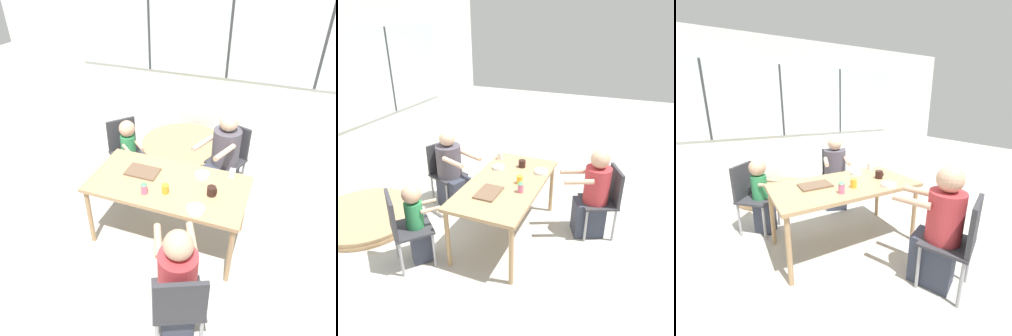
# 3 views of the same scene
# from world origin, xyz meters

# --- Properties ---
(ground_plane) EXTENTS (16.00, 16.00, 0.00)m
(ground_plane) POSITION_xyz_m (0.00, 0.00, 0.00)
(ground_plane) COLOR #B2ADA3
(wall_back_with_windows) EXTENTS (8.40, 0.08, 2.80)m
(wall_back_with_windows) POSITION_xyz_m (0.00, 2.64, 1.42)
(wall_back_with_windows) COLOR silver
(wall_back_with_windows) RESTS_ON ground_plane
(dining_table) EXTENTS (1.58, 0.82, 0.74)m
(dining_table) POSITION_xyz_m (0.00, 0.00, 0.67)
(dining_table) COLOR tan
(dining_table) RESTS_ON ground_plane
(chair_for_woman_green_shirt) EXTENTS (0.52, 0.52, 0.88)m
(chair_for_woman_green_shirt) POSITION_xyz_m (0.42, 1.12, 0.53)
(chair_for_woman_green_shirt) COLOR #333338
(chair_for_woman_green_shirt) RESTS_ON ground_plane
(chair_for_man_blue_shirt) EXTENTS (0.53, 0.53, 0.88)m
(chair_for_man_blue_shirt) POSITION_xyz_m (0.50, -1.09, 0.53)
(chair_for_man_blue_shirt) COLOR #333338
(chair_for_man_blue_shirt) RESTS_ON ground_plane
(chair_for_toddler) EXTENTS (0.56, 0.56, 0.88)m
(chair_for_toddler) POSITION_xyz_m (-0.90, 0.79, 0.53)
(chair_for_toddler) COLOR #333338
(chair_for_toddler) RESTS_ON ground_plane
(person_woman_green_shirt) EXTENTS (0.53, 0.69, 1.12)m
(person_woman_green_shirt) POSITION_xyz_m (0.36, 0.97, 0.50)
(person_woman_green_shirt) COLOR #333847
(person_woman_green_shirt) RESTS_ON ground_plane
(person_man_blue_shirt) EXTENTS (0.49, 0.61, 1.12)m
(person_man_blue_shirt) POSITION_xyz_m (0.43, -0.94, 0.51)
(person_man_blue_shirt) COLOR #333847
(person_man_blue_shirt) RESTS_ON ground_plane
(person_toddler) EXTENTS (0.38, 0.36, 0.95)m
(person_toddler) POSITION_xyz_m (-0.79, 0.69, 0.48)
(person_toddler) COLOR #333847
(person_toddler) RESTS_ON ground_plane
(food_tray_dark) EXTENTS (0.34, 0.23, 0.02)m
(food_tray_dark) POSITION_xyz_m (-0.31, 0.07, 0.75)
(food_tray_dark) COLOR brown
(food_tray_dark) RESTS_ON dining_table
(coffee_mug) EXTENTS (0.09, 0.09, 0.09)m
(coffee_mug) POSITION_xyz_m (0.46, -0.03, 0.78)
(coffee_mug) COLOR black
(coffee_mug) RESTS_ON dining_table
(sippy_cup) EXTENTS (0.07, 0.07, 0.14)m
(sippy_cup) POSITION_xyz_m (-0.15, -0.23, 0.81)
(sippy_cup) COLOR #CC668C
(sippy_cup) RESTS_ON dining_table
(juice_glass) EXTENTS (0.07, 0.07, 0.09)m
(juice_glass) POSITION_xyz_m (0.03, -0.16, 0.78)
(juice_glass) COLOR gold
(juice_glass) RESTS_ON dining_table
(milk_carton_small) EXTENTS (0.06, 0.06, 0.09)m
(milk_carton_small) POSITION_xyz_m (0.58, 0.33, 0.78)
(milk_carton_small) COLOR silver
(milk_carton_small) RESTS_ON dining_table
(bowl_white_shallow) EXTENTS (0.17, 0.17, 0.04)m
(bowl_white_shallow) POSITION_xyz_m (0.38, -0.31, 0.76)
(bowl_white_shallow) COLOR silver
(bowl_white_shallow) RESTS_ON dining_table
(bowl_cereal) EXTENTS (0.15, 0.15, 0.04)m
(bowl_cereal) POSITION_xyz_m (0.29, 0.22, 0.76)
(bowl_cereal) COLOR silver
(bowl_cereal) RESTS_ON dining_table
(folded_table_stack) EXTENTS (1.35, 1.35, 0.12)m
(folded_table_stack) POSITION_xyz_m (-0.42, 1.84, 0.06)
(folded_table_stack) COLOR tan
(folded_table_stack) RESTS_ON ground_plane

